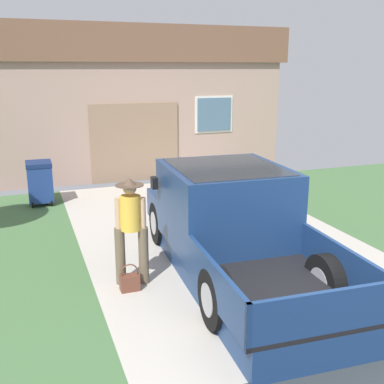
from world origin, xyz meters
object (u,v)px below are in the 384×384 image
wheeled_trash_bin (40,181)px  pickup_truck (228,224)px  house_with_garage (101,98)px  person_with_hat (131,225)px  handbag (130,282)px

wheeled_trash_bin → pickup_truck: bearing=-61.5°
pickup_truck → house_with_garage: 9.70m
person_with_hat → house_with_garage: (1.20, 9.58, 1.31)m
handbag → house_with_garage: (1.30, 9.82, 2.13)m
person_with_hat → pickup_truck: bearing=16.9°
handbag → wheeled_trash_bin: 5.44m
handbag → house_with_garage: house_with_garage is taller
wheeled_trash_bin → person_with_hat: bearing=-77.6°
person_with_hat → wheeled_trash_bin: bearing=119.0°
handbag → wheeled_trash_bin: size_ratio=0.40×
person_with_hat → wheeled_trash_bin: (-1.12, 5.09, -0.38)m
pickup_truck → person_with_hat: 1.64m
person_with_hat → handbag: 0.85m
person_with_hat → house_with_garage: bearing=99.4°
handbag → pickup_truck: bearing=7.9°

